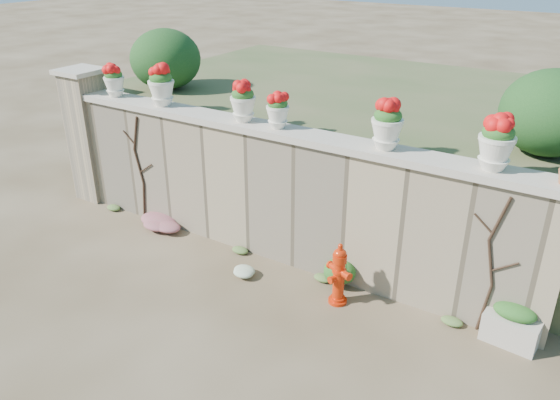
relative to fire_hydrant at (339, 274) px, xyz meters
The scene contains 20 objects.
ground 1.88m from the fire_hydrant, 140.98° to the right, with size 80.00×80.00×0.00m, color #4A3A25.
stone_wall 1.65m from the fire_hydrant, 155.29° to the left, with size 8.00×0.40×2.00m, color gray.
wall_cap 2.23m from the fire_hydrant, 155.29° to the left, with size 8.10×0.52×0.10m, color beige.
gate_pillar 5.66m from the fire_hydrant, behind, with size 0.72×0.72×2.48m.
raised_fill 4.14m from the fire_hydrant, 110.19° to the left, with size 9.00×6.00×2.00m, color #384C23.
back_shrub_left 5.39m from the fire_hydrant, 158.14° to the left, with size 1.30×1.30×1.10m, color #143814.
back_shrub_right 3.42m from the fire_hydrant, 43.04° to the left, with size 1.30×1.30×1.10m, color #143814.
vine_left 4.15m from the fire_hydrant, behind, with size 0.60×0.04×1.91m.
vine_right 1.94m from the fire_hydrant, 13.42° to the left, with size 0.60×0.04×1.91m.
fire_hydrant is the anchor object (origin of this frame).
planter_box 2.23m from the fire_hydrant, 10.43° to the left, with size 0.69×0.44×0.55m.
green_shrub 0.41m from the fire_hydrant, 124.86° to the left, with size 0.59×0.53×0.56m, color #1E5119.
magenta_clump 3.59m from the fire_hydrant, behind, with size 0.93×0.62×0.25m, color #CA2872.
white_flowers 1.51m from the fire_hydrant, behind, with size 0.53×0.43×0.19m, color white.
urn_pot_0 5.12m from the fire_hydrant, behind, with size 0.35×0.35×0.55m.
urn_pot_1 4.16m from the fire_hydrant, 169.76° to the left, with size 0.42×0.42×0.66m.
urn_pot_2 2.85m from the fire_hydrant, 161.88° to the left, with size 0.38×0.38×0.59m.
urn_pot_3 2.44m from the fire_hydrant, 154.86° to the left, with size 0.33×0.33×0.52m.
urn_pot_4 2.08m from the fire_hydrant, 68.72° to the left, with size 0.41×0.41×0.64m.
urn_pot_5 2.61m from the fire_hydrant, 22.32° to the left, with size 0.42×0.42×0.66m.
Camera 1 is at (4.06, -4.54, 4.51)m, focal length 35.00 mm.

